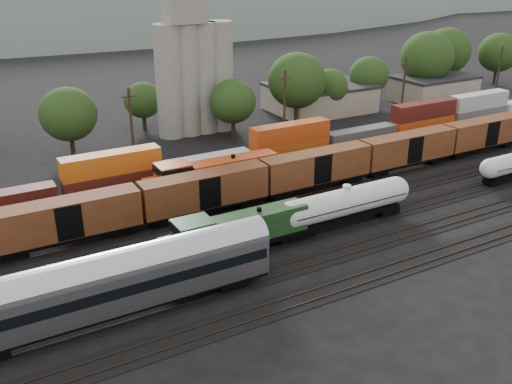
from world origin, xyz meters
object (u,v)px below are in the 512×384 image
tank_car_a (346,203)px  orange_locomotive (210,175)px  passenger_coach (118,281)px  grain_silo (194,65)px  green_locomotive (233,232)px

tank_car_a → orange_locomotive: 17.70m
passenger_coach → grain_silo: 53.95m
grain_silo → tank_car_a: bearing=-90.3°
orange_locomotive → passenger_coach: bearing=-131.3°
passenger_coach → grain_silo: bearing=59.5°
tank_car_a → passenger_coach: passenger_coach is taller
grain_silo → passenger_coach: bearing=-120.5°
orange_locomotive → grain_silo: 29.00m
green_locomotive → orange_locomotive: 15.67m
tank_car_a → passenger_coach: size_ratio=0.65×
passenger_coach → green_locomotive: bearing=21.0°
green_locomotive → orange_locomotive: size_ratio=0.89×
green_locomotive → passenger_coach: size_ratio=0.64×
tank_car_a → passenger_coach: bearing=-169.5°
green_locomotive → orange_locomotive: orange_locomotive is taller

